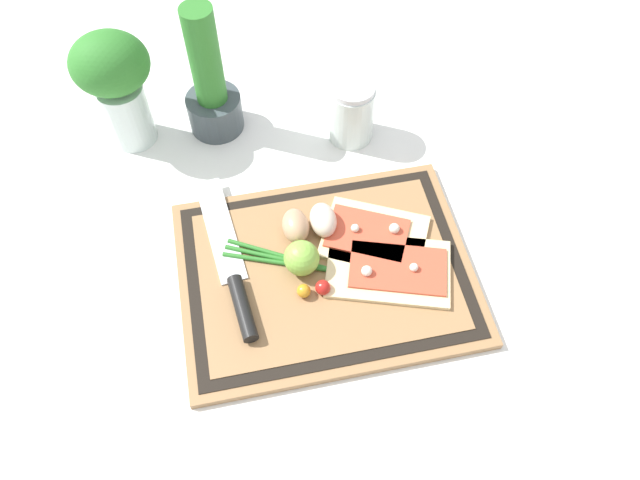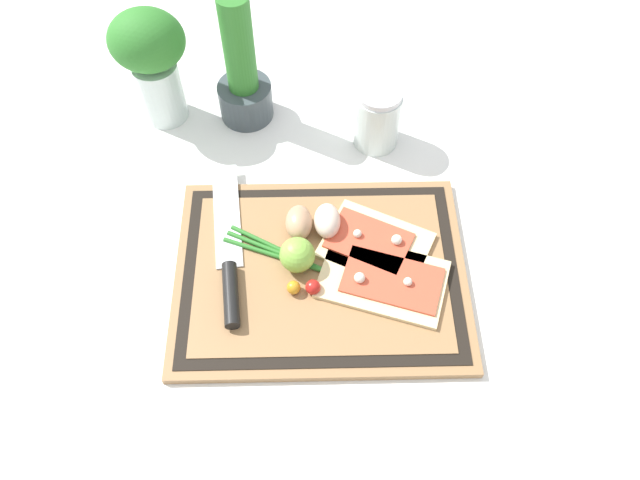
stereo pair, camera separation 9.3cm
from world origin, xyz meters
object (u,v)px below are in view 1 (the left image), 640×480
(egg_pink, at_px, (323,220))
(herb_glass, at_px, (116,81))
(herb_pot, at_px, (211,90))
(lime, at_px, (302,258))
(pizza_slice_near, at_px, (390,269))
(pizza_slice_far, at_px, (373,236))
(egg_brown, at_px, (296,226))
(knife, at_px, (235,280))
(cherry_tomato_yellow, at_px, (304,291))
(cherry_tomato_red, at_px, (323,287))
(sauce_jar, at_px, (351,115))

(egg_pink, relative_size, herb_glass, 0.28)
(egg_pink, xyz_separation_m, herb_pot, (-0.14, 0.26, 0.05))
(egg_pink, bearing_deg, lime, -125.12)
(pizza_slice_near, relative_size, pizza_slice_far, 1.10)
(egg_brown, bearing_deg, herb_glass, 131.53)
(herb_pot, bearing_deg, lime, -74.55)
(lime, bearing_deg, herb_glass, 125.48)
(pizza_slice_near, bearing_deg, egg_brown, 143.14)
(egg_brown, height_order, herb_pot, herb_pot)
(pizza_slice_near, xyz_separation_m, lime, (-0.13, 0.03, 0.02))
(knife, bearing_deg, cherry_tomato_yellow, -22.04)
(pizza_slice_near, distance_m, herb_glass, 0.52)
(egg_brown, xyz_separation_m, lime, (-0.00, -0.06, 0.01))
(cherry_tomato_red, bearing_deg, herb_glass, 124.41)
(herb_pot, bearing_deg, cherry_tomato_yellow, -77.19)
(egg_brown, bearing_deg, herb_pot, 109.23)
(pizza_slice_near, distance_m, egg_pink, 0.13)
(pizza_slice_far, bearing_deg, pizza_slice_near, -80.42)
(cherry_tomato_red, height_order, herb_pot, herb_pot)
(knife, bearing_deg, lime, 3.78)
(lime, bearing_deg, egg_brown, 87.97)
(pizza_slice_far, bearing_deg, knife, -170.18)
(knife, height_order, herb_pot, herb_pot)
(cherry_tomato_yellow, xyz_separation_m, herb_glass, (-0.23, 0.37, 0.10))
(cherry_tomato_red, bearing_deg, egg_brown, 100.47)
(pizza_slice_far, xyz_separation_m, herb_glass, (-0.35, 0.30, 0.11))
(herb_pot, xyz_separation_m, sauce_jar, (0.22, -0.07, -0.03))
(lime, height_order, cherry_tomato_red, lime)
(cherry_tomato_yellow, relative_size, herb_glass, 0.09)
(pizza_slice_near, xyz_separation_m, pizza_slice_far, (-0.01, 0.06, 0.00))
(pizza_slice_near, bearing_deg, pizza_slice_far, 99.58)
(herb_pot, relative_size, sauce_jar, 2.13)
(pizza_slice_near, xyz_separation_m, egg_brown, (-0.12, 0.09, 0.02))
(pizza_slice_near, relative_size, knife, 0.69)
(pizza_slice_near, relative_size, egg_brown, 3.53)
(egg_pink, height_order, herb_glass, herb_glass)
(egg_brown, relative_size, sauce_jar, 0.52)
(herb_pot, relative_size, herb_glass, 1.13)
(pizza_slice_near, relative_size, sauce_jar, 1.83)
(pizza_slice_near, height_order, egg_pink, egg_pink)
(knife, xyz_separation_m, lime, (0.10, 0.01, 0.02))
(pizza_slice_far, xyz_separation_m, sauce_jar, (0.02, 0.23, 0.03))
(pizza_slice_far, relative_size, herb_glass, 0.89)
(cherry_tomato_red, bearing_deg, pizza_slice_near, 7.66)
(egg_pink, xyz_separation_m, lime, (-0.04, -0.06, 0.01))
(cherry_tomato_yellow, distance_m, herb_glass, 0.45)
(pizza_slice_near, height_order, pizza_slice_far, same)
(herb_glass, bearing_deg, cherry_tomato_red, -55.59)
(pizza_slice_near, distance_m, pizza_slice_far, 0.06)
(pizza_slice_far, relative_size, cherry_tomato_yellow, 9.35)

